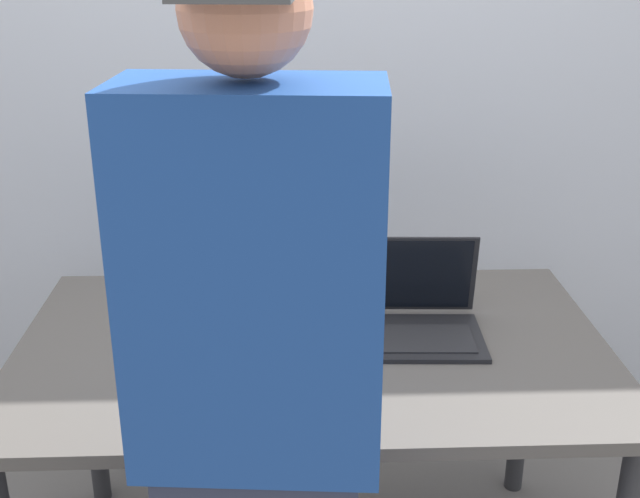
% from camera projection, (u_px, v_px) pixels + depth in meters
% --- Properties ---
extents(desk, '(1.46, 0.89, 0.75)m').
position_uv_depth(desk, '(313.00, 373.00, 2.01)').
color(desk, '#56514C').
rests_on(desk, ground).
extents(laptop, '(0.35, 0.29, 0.23)m').
position_uv_depth(laptop, '(413.00, 313.00, 2.02)').
color(laptop, black).
rests_on(laptop, desk).
extents(beer_bottle_green, '(0.07, 0.07, 0.27)m').
position_uv_depth(beer_bottle_green, '(242.00, 277.00, 2.10)').
color(beer_bottle_green, '#1E5123').
rests_on(beer_bottle_green, desk).
extents(beer_bottle_brown, '(0.07, 0.07, 0.29)m').
position_uv_depth(beer_bottle_brown, '(289.00, 274.00, 2.10)').
color(beer_bottle_brown, '#472B14').
rests_on(beer_bottle_brown, desk).
extents(person_figure, '(0.42, 0.29, 1.72)m').
position_uv_depth(person_figure, '(259.00, 449.00, 1.36)').
color(person_figure, '#2D3347').
rests_on(person_figure, ground).
extents(back_wall, '(6.00, 0.10, 2.60)m').
position_uv_depth(back_wall, '(304.00, 64.00, 2.59)').
color(back_wall, silver).
rests_on(back_wall, ground).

